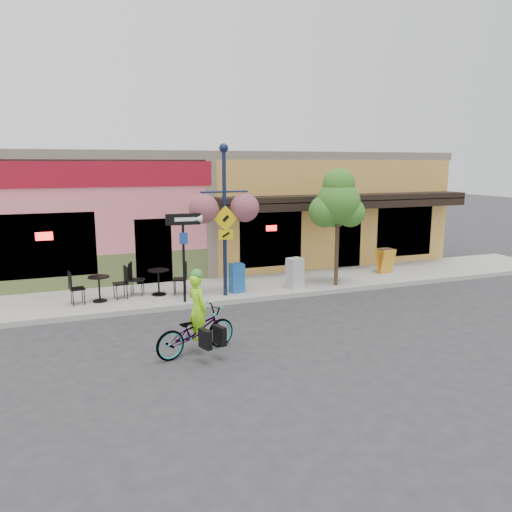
% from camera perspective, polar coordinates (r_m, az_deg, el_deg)
% --- Properties ---
extents(ground, '(90.00, 90.00, 0.00)m').
position_cam_1_polar(ground, '(14.71, 2.51, -5.58)').
color(ground, '#2D2D30').
rests_on(ground, ground).
extents(sidewalk, '(24.00, 3.00, 0.15)m').
position_cam_1_polar(sidewalk, '(16.48, -0.27, -3.52)').
color(sidewalk, '#9E9B93').
rests_on(sidewalk, ground).
extents(curb, '(24.00, 0.12, 0.15)m').
position_cam_1_polar(curb, '(15.18, 1.68, -4.77)').
color(curb, '#A8A59E').
rests_on(curb, ground).
extents(building, '(18.20, 8.20, 4.50)m').
position_cam_1_polar(building, '(21.30, -5.55, 5.57)').
color(building, '#EB7480').
rests_on(building, ground).
extents(bicycle, '(2.05, 1.24, 1.02)m').
position_cam_1_polar(bicycle, '(11.00, -6.90, -8.49)').
color(bicycle, maroon).
rests_on(bicycle, ground).
extents(cyclist_rider, '(0.52, 0.64, 1.52)m').
position_cam_1_polar(cyclist_rider, '(10.94, -6.67, -7.23)').
color(cyclist_rider, '#9CFF1A').
rests_on(cyclist_rider, ground).
extents(lamp_post, '(1.46, 0.63, 4.51)m').
position_cam_1_polar(lamp_post, '(14.74, -3.62, 3.99)').
color(lamp_post, '#131F3E').
rests_on(lamp_post, sidewalk).
extents(one_way_sign, '(0.99, 0.28, 2.56)m').
position_cam_1_polar(one_way_sign, '(14.30, -8.26, -0.26)').
color(one_way_sign, black).
rests_on(one_way_sign, sidewalk).
extents(cafe_set_left, '(1.73, 1.06, 0.97)m').
position_cam_1_polar(cafe_set_left, '(15.06, -17.49, -3.19)').
color(cafe_set_left, black).
rests_on(cafe_set_left, sidewalk).
extents(cafe_set_right, '(1.88, 1.33, 1.02)m').
position_cam_1_polar(cafe_set_right, '(15.35, -11.08, -2.54)').
color(cafe_set_right, black).
rests_on(cafe_set_right, sidewalk).
extents(newspaper_box_blue, '(0.44, 0.40, 0.90)m').
position_cam_1_polar(newspaper_box_blue, '(15.42, -2.21, -2.51)').
color(newspaper_box_blue, '#1C5AA9').
rests_on(newspaper_box_blue, sidewalk).
extents(newspaper_box_grey, '(0.52, 0.49, 0.97)m').
position_cam_1_polar(newspaper_box_grey, '(15.93, 4.46, -1.98)').
color(newspaper_box_grey, '#B3B3B3').
rests_on(newspaper_box_grey, sidewalk).
extents(street_tree, '(1.53, 1.53, 3.83)m').
position_cam_1_polar(street_tree, '(16.25, 9.29, 3.29)').
color(street_tree, '#3D7A26').
rests_on(street_tree, sidewalk).
extents(sandwich_board, '(0.56, 0.43, 0.90)m').
position_cam_1_polar(sandwich_board, '(18.56, 14.86, -0.62)').
color(sandwich_board, gold).
rests_on(sandwich_board, sidewalk).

